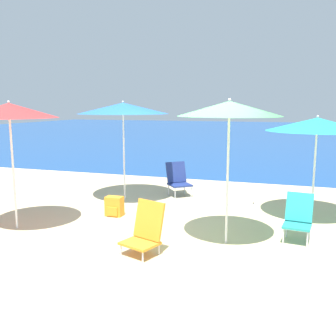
{
  "coord_description": "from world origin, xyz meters",
  "views": [
    {
      "loc": [
        1.57,
        -5.44,
        2.15
      ],
      "look_at": [
        -0.54,
        1.04,
        1.0
      ],
      "focal_mm": 40.0,
      "sensor_mm": 36.0,
      "label": 1
    }
  ],
  "objects_px": {
    "beach_chair_navy": "(178,179)",
    "water_bottle": "(253,209)",
    "backpack_orange": "(114,206)",
    "beach_umbrella_teal": "(317,124)",
    "beach_umbrella_red": "(9,111)",
    "beach_chair_orange": "(145,230)",
    "beach_umbrella_blue": "(123,108)",
    "beach_umbrella_green": "(229,109)",
    "beach_chair_teal": "(298,216)"
  },
  "relations": [
    {
      "from": "backpack_orange",
      "to": "water_bottle",
      "type": "xyz_separation_m",
      "value": [
        2.57,
        1.08,
        -0.11
      ]
    },
    {
      "from": "beach_chair_orange",
      "to": "backpack_orange",
      "type": "xyz_separation_m",
      "value": [
        -1.26,
        1.55,
        -0.16
      ]
    },
    {
      "from": "beach_umbrella_blue",
      "to": "beach_chair_teal",
      "type": "height_order",
      "value": "beach_umbrella_blue"
    },
    {
      "from": "beach_chair_orange",
      "to": "beach_chair_teal",
      "type": "bearing_deg",
      "value": 49.77
    },
    {
      "from": "beach_umbrella_teal",
      "to": "beach_umbrella_blue",
      "type": "relative_size",
      "value": 0.88
    },
    {
      "from": "water_bottle",
      "to": "beach_chair_orange",
      "type": "bearing_deg",
      "value": -116.53
    },
    {
      "from": "beach_umbrella_red",
      "to": "water_bottle",
      "type": "height_order",
      "value": "beach_umbrella_red"
    },
    {
      "from": "beach_umbrella_blue",
      "to": "backpack_orange",
      "type": "relative_size",
      "value": 5.84
    },
    {
      "from": "beach_chair_teal",
      "to": "water_bottle",
      "type": "distance_m",
      "value": 1.65
    },
    {
      "from": "backpack_orange",
      "to": "beach_umbrella_blue",
      "type": "bearing_deg",
      "value": 105.58
    },
    {
      "from": "beach_umbrella_red",
      "to": "beach_chair_teal",
      "type": "bearing_deg",
      "value": 10.97
    },
    {
      "from": "beach_umbrella_teal",
      "to": "beach_umbrella_red",
      "type": "distance_m",
      "value": 5.46
    },
    {
      "from": "beach_umbrella_green",
      "to": "beach_umbrella_red",
      "type": "bearing_deg",
      "value": -173.31
    },
    {
      "from": "beach_chair_teal",
      "to": "water_bottle",
      "type": "bearing_deg",
      "value": 127.63
    },
    {
      "from": "beach_chair_orange",
      "to": "water_bottle",
      "type": "xyz_separation_m",
      "value": [
        1.31,
        2.63,
        -0.27
      ]
    },
    {
      "from": "beach_umbrella_teal",
      "to": "beach_umbrella_green",
      "type": "bearing_deg",
      "value": -126.65
    },
    {
      "from": "beach_umbrella_green",
      "to": "beach_chair_navy",
      "type": "height_order",
      "value": "beach_umbrella_green"
    },
    {
      "from": "beach_umbrella_blue",
      "to": "beach_chair_teal",
      "type": "bearing_deg",
      "value": -22.51
    },
    {
      "from": "beach_umbrella_green",
      "to": "beach_chair_navy",
      "type": "relative_size",
      "value": 2.84
    },
    {
      "from": "beach_umbrella_green",
      "to": "beach_umbrella_blue",
      "type": "distance_m",
      "value": 3.36
    },
    {
      "from": "beach_umbrella_green",
      "to": "beach_chair_teal",
      "type": "bearing_deg",
      "value": 24.41
    },
    {
      "from": "beach_umbrella_green",
      "to": "beach_chair_teal",
      "type": "relative_size",
      "value": 2.98
    },
    {
      "from": "beach_chair_orange",
      "to": "beach_umbrella_green",
      "type": "bearing_deg",
      "value": 54.87
    },
    {
      "from": "beach_umbrella_teal",
      "to": "beach_chair_orange",
      "type": "height_order",
      "value": "beach_umbrella_teal"
    },
    {
      "from": "beach_chair_teal",
      "to": "beach_chair_navy",
      "type": "distance_m",
      "value": 3.58
    },
    {
      "from": "beach_chair_orange",
      "to": "beach_umbrella_teal",
      "type": "bearing_deg",
      "value": 66.39
    },
    {
      "from": "beach_chair_orange",
      "to": "water_bottle",
      "type": "distance_m",
      "value": 2.95
    },
    {
      "from": "beach_umbrella_blue",
      "to": "backpack_orange",
      "type": "distance_m",
      "value": 2.29
    },
    {
      "from": "beach_umbrella_teal",
      "to": "water_bottle",
      "type": "relative_size",
      "value": 9.71
    },
    {
      "from": "beach_umbrella_green",
      "to": "beach_umbrella_red",
      "type": "distance_m",
      "value": 3.66
    },
    {
      "from": "beach_chair_navy",
      "to": "beach_chair_orange",
      "type": "height_order",
      "value": "beach_chair_navy"
    },
    {
      "from": "beach_chair_teal",
      "to": "backpack_orange",
      "type": "bearing_deg",
      "value": -178.17
    },
    {
      "from": "beach_chair_orange",
      "to": "backpack_orange",
      "type": "distance_m",
      "value": 2.0
    },
    {
      "from": "beach_chair_navy",
      "to": "backpack_orange",
      "type": "xyz_separation_m",
      "value": [
        -0.7,
        -2.03,
        -0.22
      ]
    },
    {
      "from": "beach_umbrella_teal",
      "to": "backpack_orange",
      "type": "height_order",
      "value": "beach_umbrella_teal"
    },
    {
      "from": "beach_umbrella_teal",
      "to": "beach_chair_navy",
      "type": "bearing_deg",
      "value": 161.09
    },
    {
      "from": "beach_umbrella_teal",
      "to": "beach_chair_orange",
      "type": "distance_m",
      "value": 3.81
    },
    {
      "from": "beach_chair_navy",
      "to": "water_bottle",
      "type": "distance_m",
      "value": 2.13
    },
    {
      "from": "beach_umbrella_blue",
      "to": "beach_umbrella_red",
      "type": "xyz_separation_m",
      "value": [
        -0.96,
        -2.46,
        -0.02
      ]
    },
    {
      "from": "beach_umbrella_red",
      "to": "beach_chair_teal",
      "type": "height_order",
      "value": "beach_umbrella_red"
    },
    {
      "from": "beach_umbrella_blue",
      "to": "beach_umbrella_red",
      "type": "distance_m",
      "value": 2.64
    },
    {
      "from": "water_bottle",
      "to": "backpack_orange",
      "type": "bearing_deg",
      "value": -157.17
    },
    {
      "from": "beach_umbrella_red",
      "to": "beach_chair_navy",
      "type": "relative_size",
      "value": 2.81
    },
    {
      "from": "beach_chair_navy",
      "to": "beach_chair_orange",
      "type": "relative_size",
      "value": 1.04
    },
    {
      "from": "beach_chair_navy",
      "to": "water_bottle",
      "type": "bearing_deg",
      "value": -66.72
    },
    {
      "from": "beach_umbrella_red",
      "to": "beach_chair_orange",
      "type": "relative_size",
      "value": 2.93
    },
    {
      "from": "beach_chair_orange",
      "to": "water_bottle",
      "type": "height_order",
      "value": "beach_chair_orange"
    },
    {
      "from": "beach_umbrella_teal",
      "to": "backpack_orange",
      "type": "bearing_deg",
      "value": -164.56
    },
    {
      "from": "beach_umbrella_red",
      "to": "beach_chair_orange",
      "type": "distance_m",
      "value": 3.1
    },
    {
      "from": "beach_umbrella_blue",
      "to": "beach_chair_navy",
      "type": "xyz_separation_m",
      "value": [
        1.04,
        0.79,
        -1.67
      ]
    }
  ]
}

